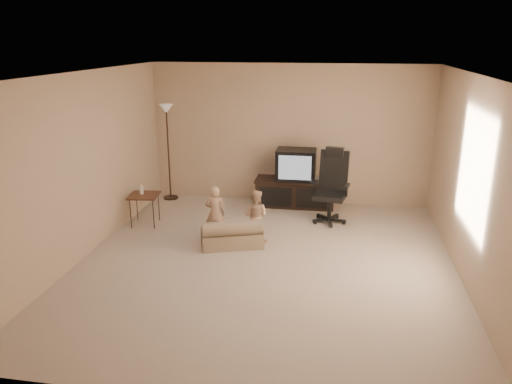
% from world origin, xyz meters
% --- Properties ---
extents(floor, '(5.50, 5.50, 0.00)m').
position_xyz_m(floor, '(0.00, 0.00, 0.00)').
color(floor, '#B1A18D').
rests_on(floor, ground).
extents(room_shell, '(5.50, 5.50, 5.50)m').
position_xyz_m(room_shell, '(0.00, 0.00, 1.52)').
color(room_shell, silver).
rests_on(room_shell, floor).
extents(tv_stand, '(1.46, 0.55, 1.04)m').
position_xyz_m(tv_stand, '(0.17, 2.49, 0.43)').
color(tv_stand, black).
rests_on(tv_stand, floor).
extents(office_chair, '(0.65, 0.68, 1.22)m').
position_xyz_m(office_chair, '(0.81, 1.80, 0.44)').
color(office_chair, black).
rests_on(office_chair, floor).
extents(side_table, '(0.51, 0.51, 0.69)m').
position_xyz_m(side_table, '(-2.15, 1.13, 0.49)').
color(side_table, brown).
rests_on(side_table, floor).
extents(floor_lamp, '(0.28, 0.28, 1.77)m').
position_xyz_m(floor_lamp, '(-2.21, 2.52, 1.29)').
color(floor_lamp, '#322016').
rests_on(floor_lamp, floor).
extents(child_sofa, '(0.99, 0.75, 0.43)m').
position_xyz_m(child_sofa, '(-0.57, 0.49, 0.17)').
color(child_sofa, gray).
rests_on(child_sofa, floor).
extents(toddler_left, '(0.32, 0.24, 0.83)m').
position_xyz_m(toddler_left, '(-0.88, 0.73, 0.42)').
color(toddler_left, tan).
rests_on(toddler_left, floor).
extents(toddler_right, '(0.41, 0.26, 0.79)m').
position_xyz_m(toddler_right, '(-0.27, 0.76, 0.40)').
color(toddler_right, tan).
rests_on(toddler_right, floor).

